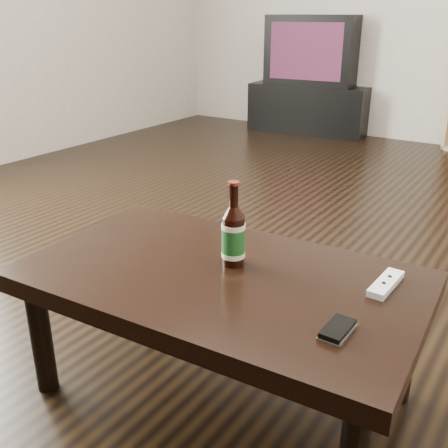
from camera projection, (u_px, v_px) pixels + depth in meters
The scene contains 7 objects.
floor at pixel (260, 290), 2.10m from camera, with size 5.00×6.00×0.01m, color black.
tv_stand at pixel (312, 107), 4.87m from camera, with size 1.07×0.53×0.43m, color black.
tv at pixel (315, 50), 4.68m from camera, with size 0.82×0.55×0.59m.
coffee_table at pixel (220, 289), 1.40m from camera, with size 1.08×0.67×0.39m.
beer_bottle at pixel (233, 236), 1.40m from camera, with size 0.08×0.08×0.23m.
phone at pixel (338, 330), 1.12m from camera, with size 0.05×0.10×0.02m.
remote at pixel (386, 284), 1.31m from camera, with size 0.05×0.16×0.02m.
Camera 1 is at (0.89, -1.62, 1.03)m, focal length 42.00 mm.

